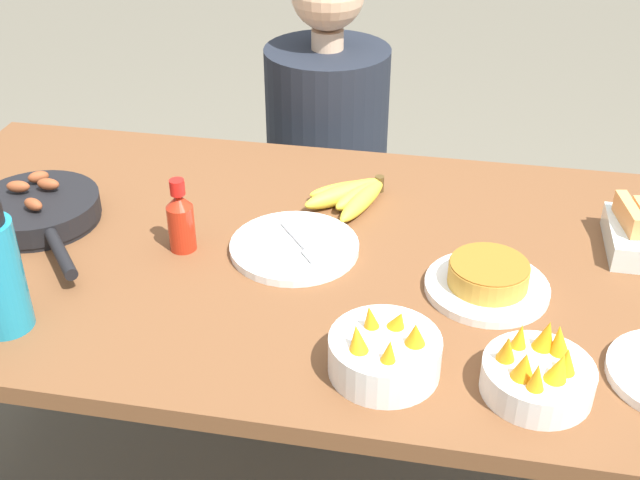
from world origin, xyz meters
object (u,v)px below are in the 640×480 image
frittata_plate_center (488,280)px  fruit_bowl_mango (538,373)px  banana_bunch (353,195)px  empty_plate_near_front (294,247)px  fruit_bowl_citrus (385,353)px  person_figure (327,192)px  hot_sauce_bottle (181,219)px  skillet (38,210)px

frittata_plate_center → fruit_bowl_mango: size_ratio=1.31×
banana_bunch → empty_plate_near_front: (-0.08, -0.21, -0.01)m
empty_plate_near_front → fruit_bowl_mango: fruit_bowl_mango is taller
fruit_bowl_mango → fruit_bowl_citrus: fruit_bowl_citrus is taller
frittata_plate_center → empty_plate_near_front: bearing=170.0°
fruit_bowl_mango → fruit_bowl_citrus: bearing=179.7°
fruit_bowl_mango → person_figure: size_ratio=0.15×
fruit_bowl_citrus → person_figure: 1.11m
banana_bunch → fruit_bowl_mango: bearing=-55.3°
hot_sauce_bottle → empty_plate_near_front: bearing=8.2°
skillet → frittata_plate_center: skillet is taller
frittata_plate_center → fruit_bowl_mango: fruit_bowl_mango is taller
fruit_bowl_mango → person_figure: (-0.51, 1.03, -0.30)m
frittata_plate_center → person_figure: bearing=119.0°
fruit_bowl_mango → fruit_bowl_citrus: 0.23m
fruit_bowl_mango → empty_plate_near_front: bearing=144.8°
banana_bunch → fruit_bowl_mango: (0.36, -0.52, 0.02)m
empty_plate_near_front → person_figure: size_ratio=0.22×
empty_plate_near_front → person_figure: person_figure is taller
empty_plate_near_front → person_figure: bearing=95.3°
fruit_bowl_mango → skillet: bearing=161.8°
skillet → frittata_plate_center: size_ratio=1.59×
frittata_plate_center → hot_sauce_bottle: 0.58m
banana_bunch → skillet: bearing=-162.2°
frittata_plate_center → fruit_bowl_citrus: (-0.15, -0.25, 0.01)m
fruit_bowl_citrus → person_figure: bearing=105.2°
hot_sauce_bottle → person_figure: 0.83m
person_figure → skillet: bearing=-123.5°
banana_bunch → hot_sauce_bottle: hot_sauce_bottle is taller
banana_bunch → hot_sauce_bottle: size_ratio=1.34×
skillet → hot_sauce_bottle: size_ratio=2.36×
frittata_plate_center → empty_plate_near_front: size_ratio=0.89×
fruit_bowl_mango → frittata_plate_center: bearing=107.1°
fruit_bowl_citrus → person_figure: size_ratio=0.16×
empty_plate_near_front → fruit_bowl_mango: bearing=-35.2°
skillet → fruit_bowl_citrus: (0.75, -0.32, 0.01)m
banana_bunch → person_figure: size_ratio=0.18×
skillet → fruit_bowl_mango: bearing=32.3°
banana_bunch → hot_sauce_bottle: bearing=-141.1°
banana_bunch → person_figure: person_figure is taller
skillet → hot_sauce_bottle: (0.32, -0.04, 0.04)m
skillet → person_figure: 0.90m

